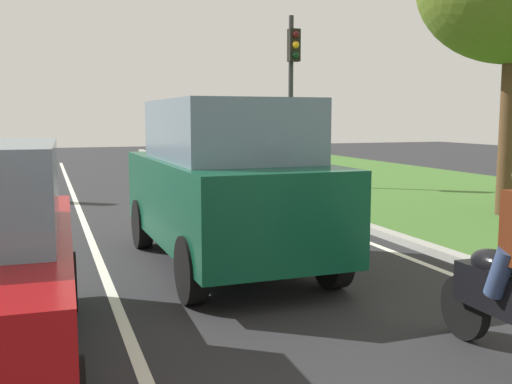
{
  "coord_description": "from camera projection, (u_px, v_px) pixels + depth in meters",
  "views": [
    {
      "loc": [
        -1.38,
        1.68,
        2.05
      ],
      "look_at": [
        0.89,
        8.09,
        1.2
      ],
      "focal_mm": 42.06,
      "sensor_mm": 36.0,
      "label": 1
    }
  ],
  "objects": [
    {
      "name": "lane_line_center",
      "position": [
        83.0,
        220.0,
        12.01
      ],
      "size": [
        0.12,
        32.0,
        0.01
      ],
      "primitive_type": "cube",
      "color": "silver",
      "rests_on": "ground"
    },
    {
      "name": "traffic_light_near_right",
      "position": [
        292.0,
        75.0,
        17.05
      ],
      "size": [
        0.32,
        0.5,
        4.91
      ],
      "color": "#2D2D2D",
      "rests_on": "ground"
    },
    {
      "name": "car_suv_ahead",
      "position": [
        225.0,
        182.0,
        8.2
      ],
      "size": [
        2.05,
        4.54,
        2.28
      ],
      "rotation": [
        0.0,
        0.0,
        0.02
      ],
      "color": "#0C472D",
      "rests_on": "ground"
    },
    {
      "name": "ground_plane",
      "position": [
        119.0,
        218.0,
        12.24
      ],
      "size": [
        60.0,
        60.0,
        0.0
      ],
      "primitive_type": "plane",
      "color": "#262628"
    },
    {
      "name": "curb_right",
      "position": [
        302.0,
        205.0,
        13.59
      ],
      "size": [
        0.24,
        48.0,
        0.12
      ],
      "primitive_type": "cube",
      "color": "#9E9B93",
      "rests_on": "ground"
    },
    {
      "name": "grass_verge_right",
      "position": [
        463.0,
        198.0,
        15.05
      ],
      "size": [
        9.0,
        48.0,
        0.06
      ],
      "primitive_type": "cube",
      "color": "#3D6628",
      "rests_on": "ground"
    },
    {
      "name": "lane_line_right_edge",
      "position": [
        282.0,
        209.0,
        13.43
      ],
      "size": [
        0.12,
        32.0,
        0.01
      ],
      "primitive_type": "cube",
      "color": "silver",
      "rests_on": "ground"
    }
  ]
}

